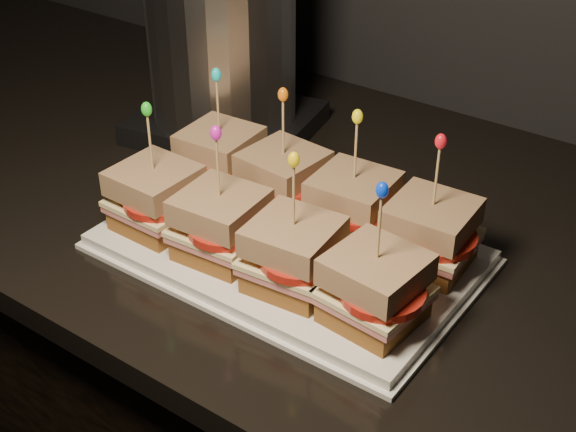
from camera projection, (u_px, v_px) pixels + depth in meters
The scene contains 62 objects.
granite_slab at pixel (444, 259), 0.95m from camera, with size 2.68×0.72×0.03m, color black.
platter at pixel (288, 250), 0.92m from camera, with size 0.41×0.26×0.02m, color white.
platter_rim at pixel (288, 254), 0.93m from camera, with size 0.42×0.27×0.01m, color white.
sandwich_0_bread_bot at pixel (221, 176), 1.02m from camera, with size 0.08×0.08×0.02m, color brown.
sandwich_0_ham at pixel (221, 166), 1.02m from camera, with size 0.09×0.09×0.01m, color #CD635F.
sandwich_0_cheese at pixel (221, 161), 1.01m from camera, with size 0.09×0.09×0.01m, color #FCE89D.
sandwich_0_tomato at pixel (225, 160), 1.00m from camera, with size 0.08×0.08×0.01m, color #B62014.
sandwich_0_bread_top at pixel (220, 142), 1.00m from camera, with size 0.09×0.09×0.03m, color #582911.
sandwich_0_pick at pixel (218, 109), 0.97m from camera, with size 0.00×0.00×0.09m, color tan.
sandwich_0_frill at pixel (216, 75), 0.95m from camera, with size 0.01×0.01×0.02m, color #13C3BE.
sandwich_1_bread_bot at pixel (283, 200), 0.98m from camera, with size 0.08×0.08×0.02m, color brown.
sandwich_1_ham at pixel (283, 189), 0.97m from camera, with size 0.09×0.09×0.01m, color #CD635F.
sandwich_1_cheese at pixel (283, 184), 0.96m from camera, with size 0.09×0.09×0.01m, color #FCE89D.
sandwich_1_tomato at pixel (289, 183), 0.95m from camera, with size 0.08×0.08×0.01m, color #B62014.
sandwich_1_bread_top at pixel (283, 164), 0.95m from camera, with size 0.09×0.09×0.03m, color #582911.
sandwich_1_pick at pixel (283, 130), 0.93m from camera, with size 0.00×0.00×0.09m, color tan.
sandwich_1_frill at pixel (283, 94), 0.90m from camera, with size 0.01×0.01×0.02m, color orange.
sandwich_2_bread_bot at pixel (352, 225), 0.93m from camera, with size 0.08×0.08×0.02m, color brown.
sandwich_2_ham at pixel (352, 214), 0.92m from camera, with size 0.09×0.09×0.01m, color #CD635F.
sandwich_2_cheese at pixel (353, 209), 0.92m from camera, with size 0.09×0.09×0.01m, color #FCE89D.
sandwich_2_tomato at pixel (359, 209), 0.90m from camera, with size 0.08×0.08×0.01m, color #B62014.
sandwich_2_bread_top at pixel (354, 189), 0.90m from camera, with size 0.09×0.09×0.03m, color #582911.
sandwich_2_pick at pixel (355, 154), 0.88m from camera, with size 0.00×0.00×0.09m, color tan.
sandwich_2_frill at pixel (357, 117), 0.85m from camera, with size 0.01×0.01×0.02m, color yellow.
sandwich_3_bread_bot at pixel (428, 254), 0.88m from camera, with size 0.08×0.08×0.02m, color brown.
sandwich_3_ham at pixel (429, 242), 0.87m from camera, with size 0.09×0.09×0.01m, color #CD635F.
sandwich_3_cheese at pixel (430, 237), 0.87m from camera, with size 0.09×0.09×0.01m, color #FCE89D.
sandwich_3_tomato at pixel (438, 237), 0.85m from camera, with size 0.08×0.08×0.01m, color #B62014.
sandwich_3_bread_top at pixel (432, 216), 0.85m from camera, with size 0.09×0.09×0.03m, color #582911.
sandwich_3_pick at pixel (436, 180), 0.83m from camera, with size 0.00×0.00×0.09m, color tan.
sandwich_3_frill at pixel (441, 141), 0.81m from camera, with size 0.01×0.01×0.02m, color red.
sandwich_4_bread_bot at pixel (158, 217), 0.94m from camera, with size 0.08×0.08×0.02m, color brown.
sandwich_4_ham at pixel (157, 205), 0.94m from camera, with size 0.09×0.09×0.01m, color #CD635F.
sandwich_4_cheese at pixel (156, 200), 0.93m from camera, with size 0.09×0.09×0.01m, color #FCE89D.
sandwich_4_tomato at pixel (160, 200), 0.92m from camera, with size 0.08×0.08×0.01m, color #B62014.
sandwich_4_bread_top at pixel (154, 180), 0.92m from camera, with size 0.09×0.09×0.03m, color #582911.
sandwich_4_pick at pixel (150, 146), 0.89m from camera, with size 0.00×0.00×0.09m, color tan.
sandwich_4_frill at pixel (147, 109), 0.87m from camera, with size 0.01×0.01×0.02m, color green.
sandwich_5_bread_bot at pixel (222, 244), 0.90m from camera, with size 0.08×0.08×0.02m, color brown.
sandwich_5_ham at pixel (221, 233), 0.89m from camera, with size 0.09×0.09×0.01m, color #CD635F.
sandwich_5_cheese at pixel (221, 227), 0.88m from camera, with size 0.09×0.09×0.01m, color #FCE89D.
sandwich_5_tomato at pixel (226, 228), 0.87m from camera, with size 0.08×0.08×0.01m, color #B62014.
sandwich_5_bread_top at pixel (220, 207), 0.87m from camera, with size 0.09×0.09×0.03m, color #582911.
sandwich_5_pick at pixel (218, 171), 0.85m from camera, with size 0.00×0.00×0.09m, color tan.
sandwich_5_frill at pixel (216, 133), 0.82m from camera, with size 0.01×0.01×0.02m, color #D01BA9.
sandwich_6_bread_bot at pixel (293, 275), 0.85m from camera, with size 0.08×0.08×0.02m, color brown.
sandwich_6_ham at pixel (293, 263), 0.84m from camera, with size 0.09×0.09×0.01m, color #CD635F.
sandwich_6_cheese at pixel (293, 258), 0.84m from camera, with size 0.09×0.09×0.01m, color #FCE89D.
sandwich_6_tomato at pixel (300, 258), 0.82m from camera, with size 0.08×0.08×0.01m, color #B62014.
sandwich_6_bread_top at pixel (293, 236), 0.82m from camera, with size 0.09×0.09×0.03m, color #582911.
sandwich_6_pick at pixel (294, 199), 0.80m from camera, with size 0.00×0.00×0.09m, color tan.
sandwich_6_frill at pixel (294, 160), 0.77m from camera, with size 0.01×0.01×0.02m, color yellow.
sandwich_7_bread_bot at pixel (373, 309), 0.80m from camera, with size 0.08×0.08×0.02m, color brown.
sandwich_7_ham at pixel (374, 297), 0.79m from camera, with size 0.09×0.09×0.01m, color #CD635F.
sandwich_7_cheese at pixel (375, 291), 0.79m from camera, with size 0.09×0.09×0.01m, color #FCE89D.
sandwich_7_tomato at pixel (383, 293), 0.77m from camera, with size 0.08×0.08×0.01m, color #B62014.
sandwich_7_bread_top at pixel (376, 270), 0.77m from camera, with size 0.09×0.09×0.03m, color #582911.
sandwich_7_pick at pixel (379, 231), 0.75m from camera, with size 0.00×0.00×0.09m, color tan.
sandwich_7_frill at pixel (382, 190), 0.73m from camera, with size 0.01×0.01×0.02m, color #0832D3.
appliance_base at pixel (226, 123), 1.19m from camera, with size 0.25×0.21×0.03m, color #262628.
appliance_body at pixel (221, 25), 1.11m from camera, with size 0.21×0.21×0.27m, color silver.
appliance at pixel (221, 28), 1.11m from camera, with size 0.25×0.21×0.32m, color silver, non-canonical shape.
Camera 1 is at (0.31, 0.92, 1.45)m, focal length 50.00 mm.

